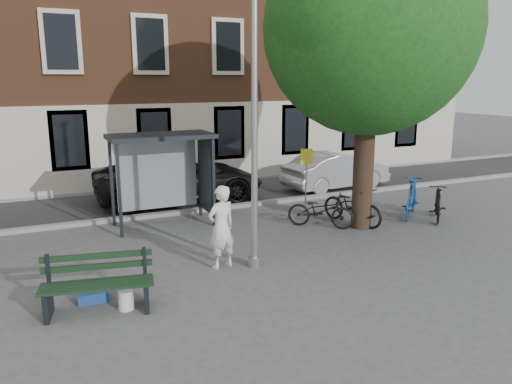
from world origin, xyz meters
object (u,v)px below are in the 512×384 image
object	(u,v)px
bike_b	(412,197)
car_silver	(336,171)
bike_c	(352,206)
bus_shelter	(174,158)
lamppost	(254,143)
bike_a	(321,210)
bench	(98,287)
notice_sign	(306,167)
bike_d	(438,203)
painter	(221,227)
car_dark	(180,178)

from	to	relation	value
bike_b	car_silver	distance (m)	4.27
bike_c	bus_shelter	bearing A→B (deg)	137.68
bus_shelter	lamppost	bearing A→B (deg)	-81.57
bike_a	car_silver	xyz separation A→B (m)	(3.26, 4.09, 0.21)
bench	bike_c	size ratio (longest dim) A/B	1.00
bike_a	notice_sign	world-z (taller)	notice_sign
bike_c	bike_d	xyz separation A→B (m)	(2.52, -0.74, -0.03)
bench	bike_d	xyz separation A→B (m)	(9.96, 1.94, 0.04)
notice_sign	car_silver	bearing A→B (deg)	67.95
bus_shelter	bike_a	xyz separation A→B (m)	(3.57, -2.13, -1.43)
bike_d	notice_sign	size ratio (longest dim) A/B	0.81
painter	bench	size ratio (longest dim) A/B	0.91
bus_shelter	bike_a	world-z (taller)	bus_shelter
bench	notice_sign	xyz separation A→B (m)	(6.64, 3.98, 1.06)
bench	car_silver	bearing A→B (deg)	46.74
bus_shelter	painter	distance (m)	3.96
bike_c	notice_sign	xyz separation A→B (m)	(-0.79, 1.30, 0.99)
painter	bike_a	xyz separation A→B (m)	(3.63, 1.71, -0.44)
bench	bus_shelter	bearing A→B (deg)	71.19
bike_a	bike_b	distance (m)	3.13
lamppost	bike_d	bearing A→B (deg)	10.09
bench	bike_a	distance (m)	6.99
car_dark	lamppost	bearing A→B (deg)	-179.11
bike_d	bench	bearing A→B (deg)	52.33
car_dark	notice_sign	xyz separation A→B (m)	(2.92, -3.49, 0.74)
bench	bike_a	size ratio (longest dim) A/B	1.09
lamppost	car_dark	bearing A→B (deg)	87.73
bus_shelter	car_silver	size ratio (longest dim) A/B	0.67
lamppost	notice_sign	distance (m)	4.68
car_silver	painter	bearing A→B (deg)	123.58
car_silver	notice_sign	world-z (taller)	notice_sign
lamppost	notice_sign	world-z (taller)	lamppost
car_dark	notice_sign	size ratio (longest dim) A/B	2.75
lamppost	bike_b	size ratio (longest dim) A/B	3.07
lamppost	painter	bearing A→B (deg)	158.13
painter	bike_b	bearing A→B (deg)	177.95
bench	car_silver	size ratio (longest dim) A/B	0.48
bench	car_dark	size ratio (longest dim) A/B	0.36
bike_a	bike_d	distance (m)	3.63
lamppost	car_dark	world-z (taller)	lamppost
bike_c	notice_sign	size ratio (longest dim) A/B	0.99
bike_c	notice_sign	distance (m)	1.82
car_silver	bus_shelter	bearing A→B (deg)	99.57
painter	bike_c	world-z (taller)	painter
bus_shelter	notice_sign	bearing A→B (deg)	-13.49
bench	bike_d	world-z (taller)	same
notice_sign	bus_shelter	bearing A→B (deg)	-168.98
bus_shelter	bike_a	size ratio (longest dim) A/B	1.52
lamppost	car_dark	xyz separation A→B (m)	(0.27, 6.69, -1.99)
car_dark	car_silver	xyz separation A→B (m)	(5.96, -0.61, -0.09)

